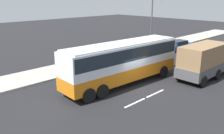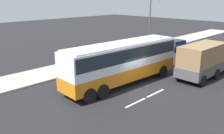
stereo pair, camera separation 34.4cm
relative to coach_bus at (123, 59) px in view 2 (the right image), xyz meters
name	(u,v)px [view 2 (the right image)]	position (x,y,z in m)	size (l,w,h in m)	color
ground_plane	(135,87)	(0.14, -1.24, -2.23)	(120.00, 120.00, 0.00)	black
sidewalk_curb	(74,67)	(0.14, 7.05, -2.15)	(80.00, 4.00, 0.15)	#A8A399
lane_centreline	(122,109)	(-3.62, -3.23, -2.22)	(26.18, 0.16, 0.01)	white
coach_bus	(123,59)	(0.00, 0.00, 0.00)	(11.42, 3.18, 3.60)	orange
cargo_truck	(206,59)	(6.98, -4.12, -0.54)	(7.71, 2.66, 3.16)	red
car_blue_saloon	(177,45)	(15.58, 3.71, -1.47)	(4.51, 2.20, 1.40)	#194799
pedestrian_near_curb	(111,53)	(4.30, 5.64, -1.11)	(0.32, 0.32, 1.68)	black
pedestrian_at_crossing	(97,57)	(2.14, 5.69, -1.19)	(0.32, 0.32, 1.56)	black
street_lamp	(151,21)	(11.47, 5.51, 1.93)	(1.85, 0.24, 6.95)	#47474C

